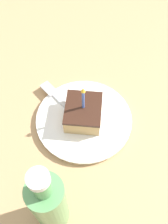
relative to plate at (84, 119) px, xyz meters
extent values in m
cube|color=tan|center=(-0.02, 0.00, -0.03)|extent=(2.40, 2.40, 0.04)
cylinder|color=white|center=(0.00, 0.00, 0.00)|extent=(0.22, 0.22, 0.02)
cylinder|color=white|center=(0.00, 0.00, 0.00)|extent=(0.23, 0.23, 0.01)
cube|color=tan|center=(0.00, 0.00, 0.03)|extent=(0.08, 0.09, 0.04)
cube|color=#381E14|center=(0.00, 0.00, 0.05)|extent=(0.08, 0.09, 0.01)
cylinder|color=#4C72E0|center=(0.00, 0.00, 0.08)|extent=(0.01, 0.01, 0.06)
cone|color=yellow|center=(0.00, 0.00, 0.11)|extent=(0.01, 0.01, 0.01)
cube|color=silver|center=(0.04, -0.02, 0.01)|extent=(0.09, 0.09, 0.00)
cube|color=silver|center=(0.10, -0.07, 0.01)|extent=(0.05, 0.05, 0.00)
cylinder|color=#599959|center=(0.04, 0.22, 0.07)|extent=(0.06, 0.06, 0.16)
cylinder|color=#599959|center=(0.04, 0.22, 0.18)|extent=(0.03, 0.03, 0.05)
cylinder|color=white|center=(0.04, 0.22, 0.21)|extent=(0.03, 0.03, 0.01)
camera|label=1|loc=(-0.03, 0.32, 0.54)|focal=42.00mm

